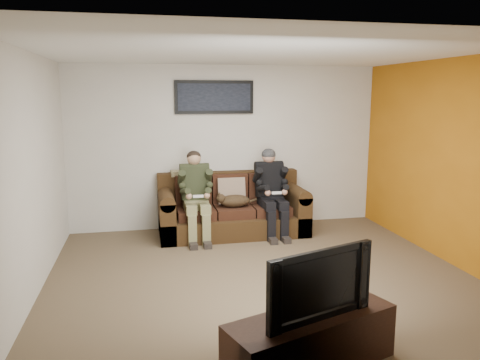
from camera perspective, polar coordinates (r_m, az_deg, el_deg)
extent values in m
plane|color=brown|center=(5.75, 2.50, -11.50)|extent=(5.00, 5.00, 0.00)
plane|color=silver|center=(5.35, 2.73, 15.29)|extent=(5.00, 5.00, 0.00)
plane|color=beige|center=(7.58, -1.63, 4.00)|extent=(5.00, 0.00, 5.00)
plane|color=beige|center=(3.31, 12.35, -4.57)|extent=(5.00, 0.00, 5.00)
plane|color=beige|center=(5.36, -24.25, 0.44)|extent=(0.00, 4.50, 4.50)
plane|color=beige|center=(6.48, 24.55, 1.99)|extent=(0.00, 4.50, 4.50)
plane|color=#AC6211|center=(6.48, 24.48, 1.99)|extent=(0.00, 4.50, 4.50)
cube|color=#382310|center=(7.32, -0.89, -5.38)|extent=(2.26, 0.97, 0.31)
cube|color=#382310|center=(7.57, -1.45, -1.24)|extent=(2.26, 0.21, 0.62)
cube|color=#382310|center=(7.16, -8.92, -4.58)|extent=(0.23, 0.97, 0.62)
cube|color=#382310|center=(7.53, 6.74, -3.79)|extent=(0.23, 0.97, 0.62)
cylinder|color=#382310|center=(7.09, -8.99, -2.18)|extent=(0.23, 0.97, 0.23)
cylinder|color=#382310|center=(7.46, 6.79, -1.49)|extent=(0.23, 0.97, 0.23)
cube|color=#371C10|center=(7.12, -5.42, -3.98)|extent=(0.56, 0.62, 0.14)
cube|color=#371C10|center=(7.34, -5.72, -1.17)|extent=(0.56, 0.14, 0.45)
cube|color=#371C10|center=(7.21, -0.81, -3.76)|extent=(0.56, 0.62, 0.14)
cube|color=#371C10|center=(7.42, -1.25, -1.00)|extent=(0.56, 0.14, 0.45)
cube|color=#371C10|center=(7.34, 3.66, -3.53)|extent=(0.56, 0.62, 0.14)
cube|color=#371C10|center=(7.55, 3.10, -0.82)|extent=(0.56, 0.14, 0.45)
cube|color=#8F735E|center=(7.31, -1.08, -1.33)|extent=(0.43, 0.21, 0.43)
cube|color=#B6B086|center=(7.41, -6.65, 0.85)|extent=(0.46, 0.23, 0.08)
cube|color=#858053|center=(7.06, -5.41, -2.93)|extent=(0.36, 0.30, 0.14)
cube|color=#292E1B|center=(7.10, -5.55, -0.39)|extent=(0.40, 0.30, 0.53)
cylinder|color=#292E1B|center=(7.08, -5.59, 1.31)|extent=(0.44, 0.18, 0.18)
sphere|color=#A87E60|center=(7.08, -5.63, 2.62)|extent=(0.21, 0.21, 0.21)
cube|color=#858053|center=(6.86, -6.06, -3.42)|extent=(0.15, 0.42, 0.13)
cube|color=#858053|center=(6.88, -4.40, -3.35)|extent=(0.15, 0.42, 0.13)
cube|color=#858053|center=(6.74, -5.84, -6.18)|extent=(0.12, 0.13, 0.45)
cube|color=#858053|center=(6.76, -4.14, -6.10)|extent=(0.12, 0.13, 0.45)
cube|color=black|center=(6.72, -5.73, -7.89)|extent=(0.11, 0.26, 0.08)
cube|color=black|center=(6.74, -4.03, -7.80)|extent=(0.11, 0.26, 0.08)
cylinder|color=#292E1B|center=(6.99, -7.13, 0.25)|extent=(0.11, 0.30, 0.28)
cylinder|color=#292E1B|center=(7.03, -3.88, 0.37)|extent=(0.11, 0.30, 0.28)
cylinder|color=#292E1B|center=(6.81, -6.69, -1.38)|extent=(0.14, 0.32, 0.15)
cylinder|color=#292E1B|center=(6.85, -3.86, -1.27)|extent=(0.14, 0.32, 0.15)
sphere|color=#A87E60|center=(6.71, -6.25, -1.99)|extent=(0.09, 0.09, 0.09)
sphere|color=#A87E60|center=(6.73, -4.04, -1.90)|extent=(0.09, 0.09, 0.09)
cube|color=white|center=(6.70, -5.12, -1.98)|extent=(0.15, 0.04, 0.03)
ellipsoid|color=black|center=(7.09, -5.65, 2.87)|extent=(0.22, 0.22, 0.17)
cube|color=black|center=(7.28, 3.74, -2.50)|extent=(0.36, 0.30, 0.14)
cube|color=black|center=(7.31, 3.56, -0.04)|extent=(0.40, 0.30, 0.53)
cylinder|color=black|center=(7.29, 3.53, 1.61)|extent=(0.44, 0.18, 0.18)
sphere|color=#AD7860|center=(7.29, 3.51, 2.88)|extent=(0.21, 0.21, 0.21)
cube|color=black|center=(7.07, 3.39, -2.97)|extent=(0.15, 0.42, 0.13)
cube|color=black|center=(7.12, 4.94, -2.89)|extent=(0.15, 0.42, 0.13)
cube|color=black|center=(6.95, 3.80, -5.64)|extent=(0.12, 0.13, 0.45)
cube|color=black|center=(7.01, 5.38, -5.53)|extent=(0.12, 0.13, 0.45)
cube|color=black|center=(6.93, 3.96, -7.29)|extent=(0.11, 0.26, 0.08)
cube|color=black|center=(6.99, 5.55, -7.17)|extent=(0.11, 0.26, 0.08)
cylinder|color=black|center=(7.18, 2.17, 0.59)|extent=(0.11, 0.30, 0.28)
cylinder|color=black|center=(7.28, 5.23, 0.70)|extent=(0.11, 0.30, 0.28)
cylinder|color=black|center=(7.00, 2.84, -0.99)|extent=(0.14, 0.32, 0.15)
cylinder|color=black|center=(7.10, 5.49, -0.88)|extent=(0.14, 0.32, 0.15)
sphere|color=#AD7860|center=(6.91, 3.40, -1.58)|extent=(0.09, 0.09, 0.09)
sphere|color=#AD7860|center=(6.98, 5.46, -1.48)|extent=(0.09, 0.09, 0.09)
cube|color=white|center=(6.93, 4.49, -1.56)|extent=(0.15, 0.04, 0.03)
ellipsoid|color=black|center=(7.29, 3.51, 3.11)|extent=(0.22, 0.22, 0.19)
ellipsoid|color=#47321C|center=(7.12, -0.63, -2.56)|extent=(0.47, 0.26, 0.19)
sphere|color=#47321C|center=(7.04, -2.34, -2.26)|extent=(0.14, 0.14, 0.14)
cone|color=#47321C|center=(6.99, -2.46, -1.77)|extent=(0.04, 0.04, 0.04)
cone|color=#47321C|center=(7.06, -2.55, -1.65)|extent=(0.04, 0.04, 0.04)
cylinder|color=#47321C|center=(7.22, 1.16, -2.66)|extent=(0.26, 0.13, 0.08)
cube|color=black|center=(7.47, -3.15, 10.05)|extent=(1.25, 0.04, 0.52)
cube|color=black|center=(7.45, -3.12, 10.05)|extent=(1.15, 0.01, 0.42)
cube|color=black|center=(3.94, 8.64, -18.85)|extent=(1.48, 0.90, 0.44)
imported|color=black|center=(3.73, 8.86, -12.08)|extent=(0.96, 0.44, 0.56)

